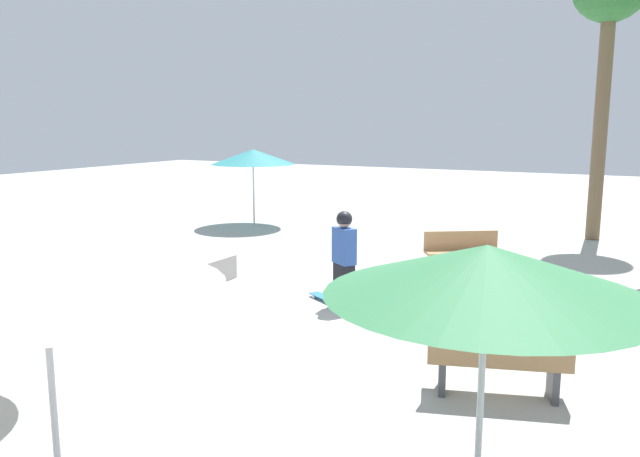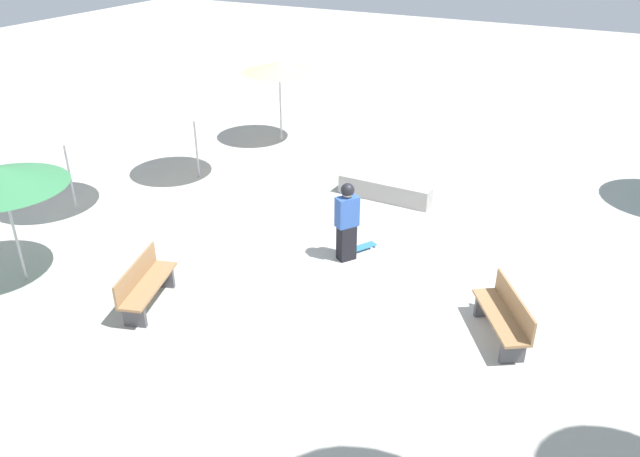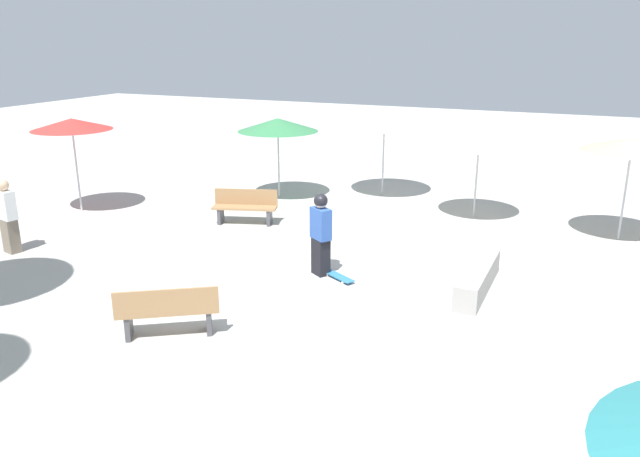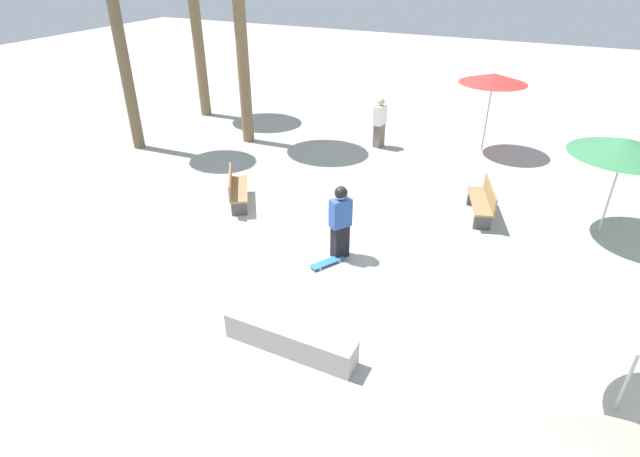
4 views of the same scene
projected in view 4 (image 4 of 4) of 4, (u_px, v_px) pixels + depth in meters
The scene contains 9 objects.
ground_plane at pixel (311, 241), 11.37m from camera, with size 60.00×60.00×0.00m, color #B2AFA8.
skater_main at pixel (340, 220), 10.38m from camera, with size 0.50×0.45×1.65m.
skateboard at pixel (327, 262), 10.51m from camera, with size 0.79×0.57×0.07m.
concrete_ledge at pixel (290, 339), 8.20m from camera, with size 0.47×2.30×0.47m.
bench_near at pixel (483, 201), 12.16m from camera, with size 1.66×0.90×0.85m.
bench_far at pixel (236, 189), 12.77m from camera, with size 1.58×1.24×0.85m.
shade_umbrella_green at pixel (626, 147), 10.66m from camera, with size 2.30×2.30×2.30m.
shade_umbrella_red at pixel (494, 78), 15.16m from camera, with size 2.07×2.07×2.48m.
bystander_watching at pixel (380, 123), 16.25m from camera, with size 0.49×0.35×1.63m.
Camera 4 is at (-8.70, -4.35, 5.89)m, focal length 28.00 mm.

